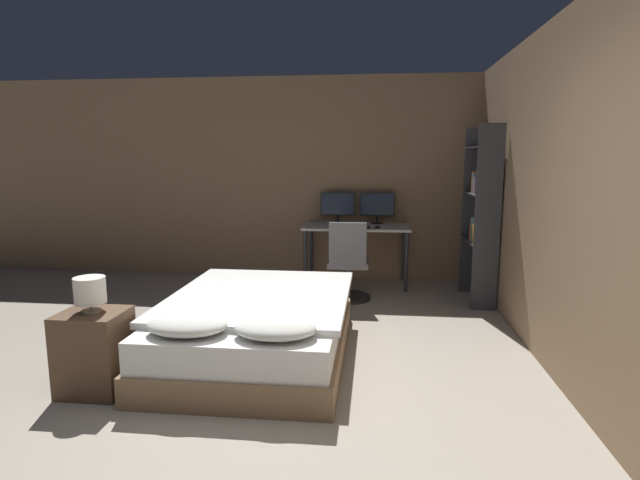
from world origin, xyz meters
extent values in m
plane|color=#9E9384|center=(0.00, 0.00, 0.00)|extent=(20.00, 20.00, 0.00)
cube|color=#8E7051|center=(0.00, 4.18, 1.35)|extent=(12.00, 0.06, 2.70)
cube|color=#8E7051|center=(2.02, 1.50, 1.35)|extent=(0.06, 12.00, 2.70)
cube|color=#846647|center=(-0.29, 1.31, 0.11)|extent=(1.42, 2.05, 0.22)
cube|color=white|center=(-0.29, 1.31, 0.34)|extent=(1.36, 1.99, 0.23)
cube|color=white|center=(-0.29, 1.44, 0.48)|extent=(1.46, 1.72, 0.05)
ellipsoid|color=silver|center=(-0.60, 0.54, 0.52)|extent=(0.55, 0.38, 0.13)
ellipsoid|color=silver|center=(0.01, 0.54, 0.52)|extent=(0.55, 0.38, 0.13)
cube|color=brown|center=(-1.28, 0.55, 0.29)|extent=(0.44, 0.39, 0.58)
cylinder|color=gray|center=(-1.28, 0.55, 0.59)|extent=(0.13, 0.13, 0.01)
cylinder|color=gray|center=(-1.28, 0.55, 0.62)|extent=(0.02, 0.02, 0.05)
cylinder|color=silver|center=(-1.28, 0.55, 0.73)|extent=(0.21, 0.21, 0.18)
cube|color=beige|center=(0.42, 3.76, 0.76)|extent=(1.34, 0.69, 0.03)
cylinder|color=#2D2D33|center=(-0.20, 3.47, 0.37)|extent=(0.05, 0.05, 0.75)
cylinder|color=#2D2D33|center=(1.04, 3.47, 0.37)|extent=(0.05, 0.05, 0.75)
cylinder|color=#2D2D33|center=(-0.20, 4.06, 0.37)|extent=(0.05, 0.05, 0.75)
cylinder|color=#2D2D33|center=(1.04, 4.06, 0.37)|extent=(0.05, 0.05, 0.75)
cylinder|color=black|center=(0.16, 4.01, 0.78)|extent=(0.16, 0.16, 0.01)
cylinder|color=black|center=(0.16, 4.01, 0.83)|extent=(0.03, 0.03, 0.09)
cube|color=black|center=(0.16, 4.01, 1.03)|extent=(0.45, 0.03, 0.30)
cube|color=#232D42|center=(0.16, 4.00, 1.03)|extent=(0.42, 0.00, 0.27)
cylinder|color=black|center=(0.68, 4.01, 0.78)|extent=(0.16, 0.16, 0.01)
cylinder|color=black|center=(0.68, 4.01, 0.83)|extent=(0.03, 0.03, 0.09)
cube|color=black|center=(0.68, 4.01, 1.03)|extent=(0.45, 0.03, 0.30)
cube|color=#232D42|center=(0.68, 4.00, 1.03)|extent=(0.42, 0.00, 0.27)
cube|color=black|center=(0.42, 3.52, 0.78)|extent=(0.35, 0.13, 0.02)
ellipsoid|color=black|center=(0.68, 3.52, 0.79)|extent=(0.07, 0.05, 0.04)
cylinder|color=black|center=(0.36, 3.09, 0.02)|extent=(0.52, 0.52, 0.04)
cylinder|color=gray|center=(0.36, 3.09, 0.22)|extent=(0.05, 0.05, 0.36)
cube|color=slate|center=(0.36, 3.09, 0.43)|extent=(0.46, 0.46, 0.07)
cube|color=slate|center=(0.36, 2.88, 0.70)|extent=(0.42, 0.05, 0.46)
cube|color=#333338|center=(1.83, 2.81, 0.99)|extent=(0.27, 0.02, 1.98)
cube|color=#333338|center=(1.83, 3.57, 0.99)|extent=(0.27, 0.02, 1.98)
cube|color=#333338|center=(1.83, 3.19, 0.69)|extent=(0.27, 0.74, 0.02)
cube|color=#333338|center=(1.83, 3.19, 1.23)|extent=(0.27, 0.74, 0.02)
cube|color=#333338|center=(1.83, 3.19, 1.75)|extent=(0.27, 0.74, 0.02)
cube|color=gold|center=(1.83, 2.85, 0.83)|extent=(0.22, 0.03, 0.25)
cube|color=#BCB29E|center=(1.83, 2.88, 0.84)|extent=(0.22, 0.03, 0.27)
cube|color=gold|center=(1.83, 2.93, 0.81)|extent=(0.22, 0.04, 0.22)
cube|color=gold|center=(1.83, 2.97, 0.80)|extent=(0.22, 0.04, 0.20)
cube|color=orange|center=(1.83, 3.01, 0.81)|extent=(0.22, 0.03, 0.21)
cube|color=#337042|center=(1.83, 3.06, 0.80)|extent=(0.22, 0.04, 0.19)
cube|color=teal|center=(1.83, 3.10, 0.84)|extent=(0.22, 0.03, 0.27)
cube|color=gold|center=(1.83, 3.13, 0.83)|extent=(0.22, 0.03, 0.25)
cube|color=#B2332D|center=(1.83, 3.18, 0.80)|extent=(0.22, 0.04, 0.18)
cube|color=#B2332D|center=(1.83, 2.84, 1.33)|extent=(0.22, 0.02, 0.18)
cube|color=#B2332D|center=(1.83, 2.88, 1.35)|extent=(0.22, 0.04, 0.22)
cube|color=#B2332D|center=(1.83, 2.93, 1.34)|extent=(0.22, 0.04, 0.19)
cube|color=#28282D|center=(1.83, 2.98, 1.37)|extent=(0.22, 0.03, 0.26)
cube|color=#2D4784|center=(1.83, 3.02, 1.35)|extent=(0.22, 0.04, 0.21)
cube|color=#BCB29E|center=(1.83, 3.07, 1.33)|extent=(0.22, 0.04, 0.18)
cube|color=#B2332D|center=(1.83, 3.11, 1.33)|extent=(0.22, 0.04, 0.18)
cube|color=teal|center=(1.83, 3.16, 1.35)|extent=(0.22, 0.03, 0.22)
cube|color=orange|center=(1.83, 3.20, 1.36)|extent=(0.22, 0.02, 0.24)
camera|label=1|loc=(0.65, -2.57, 1.63)|focal=28.00mm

